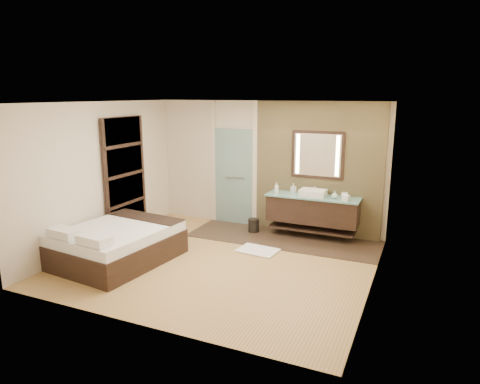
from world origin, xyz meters
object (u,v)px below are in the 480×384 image
at_px(mirror_unit, 317,155).
at_px(waste_bin, 254,225).
at_px(vanity, 312,210).
at_px(bed, 117,244).

relative_size(mirror_unit, waste_bin, 3.73).
distance_m(vanity, mirror_unit, 1.10).
distance_m(vanity, waste_bin, 1.29).
distance_m(vanity, bed, 3.78).
bearing_deg(mirror_unit, vanity, -90.00).
bearing_deg(mirror_unit, bed, -134.26).
bearing_deg(bed, vanity, 49.38).
bearing_deg(vanity, mirror_unit, 90.00).
height_order(vanity, bed, vanity).
relative_size(bed, waste_bin, 7.37).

